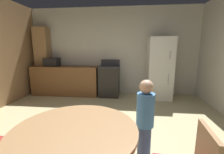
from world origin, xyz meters
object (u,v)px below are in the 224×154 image
(refrigerator, at_px, (159,68))
(microwave, at_px, (52,62))
(person_child, at_px, (145,120))
(oven_range, at_px, (109,81))
(dining_table, at_px, (76,145))

(refrigerator, distance_m, microwave, 3.29)
(person_child, bearing_deg, refrigerator, -145.65)
(microwave, bearing_deg, refrigerator, -0.87)
(oven_range, distance_m, microwave, 1.90)
(microwave, bearing_deg, person_child, -46.28)
(oven_range, bearing_deg, dining_table, -88.07)
(refrigerator, distance_m, dining_table, 3.57)
(microwave, xyz_separation_m, person_child, (2.61, -2.73, -0.45))
(oven_range, relative_size, person_child, 1.01)
(person_child, bearing_deg, dining_table, 0.00)
(microwave, distance_m, dining_table, 3.88)
(oven_range, height_order, refrigerator, refrigerator)
(oven_range, xyz_separation_m, microwave, (-1.82, -0.00, 0.56))
(refrigerator, bearing_deg, person_child, -104.11)
(microwave, relative_size, dining_table, 0.39)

